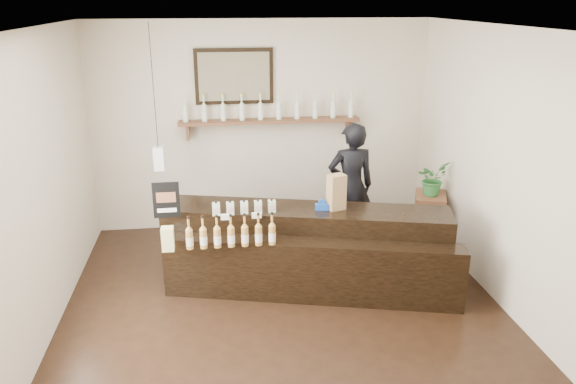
% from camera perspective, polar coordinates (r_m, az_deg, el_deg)
% --- Properties ---
extents(ground, '(5.00, 5.00, 0.00)m').
position_cam_1_polar(ground, '(5.84, -0.25, -12.35)').
color(ground, black).
rests_on(ground, ground).
extents(room_shell, '(5.00, 5.00, 5.00)m').
position_cam_1_polar(room_shell, '(5.15, -0.28, 4.00)').
color(room_shell, beige).
rests_on(room_shell, ground).
extents(back_wall_decor, '(2.66, 0.96, 1.69)m').
position_cam_1_polar(back_wall_decor, '(7.44, -3.90, 9.13)').
color(back_wall_decor, brown).
rests_on(back_wall_decor, ground).
extents(counter, '(3.18, 1.60, 1.03)m').
position_cam_1_polar(counter, '(6.19, 1.88, -6.07)').
color(counter, black).
rests_on(counter, ground).
extents(promo_sign, '(0.27, 0.03, 0.38)m').
position_cam_1_polar(promo_sign, '(5.94, -12.26, -0.80)').
color(promo_sign, black).
rests_on(promo_sign, counter).
extents(paper_bag, '(0.21, 0.18, 0.39)m').
position_cam_1_polar(paper_bag, '(6.05, 4.94, -0.01)').
color(paper_bag, '#9F7A4D').
rests_on(paper_bag, counter).
extents(tape_dispenser, '(0.15, 0.08, 0.12)m').
position_cam_1_polar(tape_dispenser, '(6.06, 3.46, -1.41)').
color(tape_dispenser, '#1745A4').
rests_on(tape_dispenser, counter).
extents(side_cabinet, '(0.52, 0.60, 0.73)m').
position_cam_1_polar(side_cabinet, '(7.32, 14.08, -2.96)').
color(side_cabinet, brown).
rests_on(side_cabinet, ground).
extents(potted_plant, '(0.50, 0.49, 0.42)m').
position_cam_1_polar(potted_plant, '(7.13, 14.45, 1.34)').
color(potted_plant, '#2C7030').
rests_on(potted_plant, side_cabinet).
extents(shopkeeper, '(0.70, 0.48, 1.84)m').
position_cam_1_polar(shopkeeper, '(7.03, 6.41, 1.38)').
color(shopkeeper, black).
rests_on(shopkeeper, ground).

